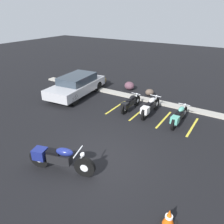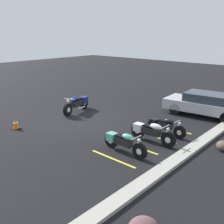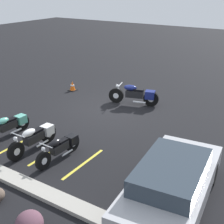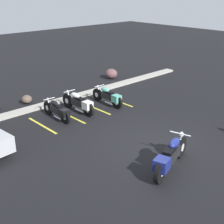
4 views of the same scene
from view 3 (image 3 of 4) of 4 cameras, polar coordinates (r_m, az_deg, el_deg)
ground at (r=14.37m, az=-0.70°, el=0.52°), size 60.00×60.00×0.00m
motorcycle_navy_featured at (r=14.80m, az=4.41°, el=3.21°), size 2.36×0.97×0.95m
parked_bike_0 at (r=10.41m, az=-9.37°, el=-6.34°), size 0.55×1.97×0.78m
parked_bike_1 at (r=11.12m, az=-13.88°, el=-4.52°), size 0.61×2.18×0.86m
parked_bike_2 at (r=12.35m, az=-18.33°, el=-2.34°), size 0.58×2.08×0.82m
car_silver at (r=8.32m, az=10.89°, el=-12.43°), size 2.21×4.46×1.29m
landscape_rock_3 at (r=7.84m, az=-14.88°, el=-19.16°), size 1.01×1.01×0.54m
traffic_cone at (r=16.98m, az=-7.24°, el=4.72°), size 0.40×0.40×0.52m
stall_line_0 at (r=10.21m, az=-5.23°, el=-9.41°), size 0.10×2.10×0.00m
stall_line_1 at (r=11.03m, az=-11.14°, el=-7.18°), size 0.10×2.10×0.00m
stall_line_2 at (r=11.95m, az=-16.13°, el=-5.22°), size 0.10×2.10×0.00m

